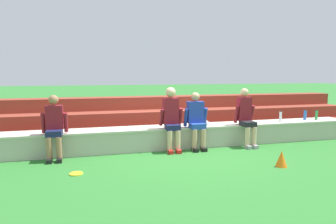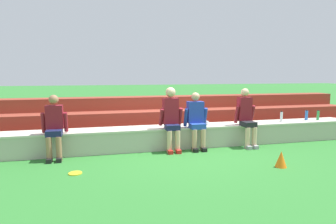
% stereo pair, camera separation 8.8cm
% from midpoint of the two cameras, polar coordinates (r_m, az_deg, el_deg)
% --- Properties ---
extents(ground_plane, '(80.00, 80.00, 0.00)m').
position_cam_midpoint_polar(ground_plane, '(6.78, 3.31, -7.35)').
color(ground_plane, '#2D752D').
extents(stone_seating_wall, '(9.05, 0.64, 0.50)m').
position_cam_midpoint_polar(stone_seating_wall, '(7.00, 2.56, -4.62)').
color(stone_seating_wall, '#B7AF9E').
rests_on(stone_seating_wall, ground).
extents(brick_bleachers, '(11.58, 1.85, 1.06)m').
position_cam_midpoint_polar(brick_bleachers, '(8.50, -0.69, -1.46)').
color(brick_bleachers, brown).
rests_on(brick_bleachers, ground).
extents(person_far_left, '(0.52, 0.55, 1.31)m').
position_cam_midpoint_polar(person_far_left, '(6.34, -21.77, -2.52)').
color(person_far_left, '#996B4C').
rests_on(person_far_left, ground).
extents(person_left_of_center, '(0.52, 0.54, 1.44)m').
position_cam_midpoint_polar(person_left_of_center, '(6.54, 0.31, -0.98)').
color(person_left_of_center, '#DBAD89').
rests_on(person_left_of_center, ground).
extents(person_center, '(0.55, 0.51, 1.31)m').
position_cam_midpoint_polar(person_center, '(6.72, 5.21, -1.40)').
color(person_center, tan).
rests_on(person_center, ground).
extents(person_right_of_center, '(0.50, 0.60, 1.39)m').
position_cam_midpoint_polar(person_right_of_center, '(7.24, 14.71, -0.78)').
color(person_right_of_center, '#DBAD89').
rests_on(person_right_of_center, ground).
extents(water_bottle_mid_right, '(0.07, 0.07, 0.27)m').
position_cam_midpoint_polar(water_bottle_mid_right, '(8.79, 26.85, -0.53)').
color(water_bottle_mid_right, green).
rests_on(water_bottle_mid_right, stone_seating_wall).
extents(water_bottle_center_gap, '(0.06, 0.06, 0.27)m').
position_cam_midpoint_polar(water_bottle_center_gap, '(8.10, 20.90, -0.82)').
color(water_bottle_center_gap, silver).
rests_on(water_bottle_center_gap, stone_seating_wall).
extents(water_bottle_near_left, '(0.08, 0.08, 0.27)m').
position_cam_midpoint_polar(water_bottle_near_left, '(8.65, 25.03, -0.54)').
color(water_bottle_near_left, blue).
rests_on(water_bottle_near_left, stone_seating_wall).
extents(plastic_cup_right_end, '(0.08, 0.08, 0.10)m').
position_cam_midpoint_polar(plastic_cup_right_end, '(7.08, 7.24, -2.16)').
color(plastic_cup_right_end, white).
rests_on(plastic_cup_right_end, stone_seating_wall).
extents(frisbee, '(0.23, 0.23, 0.02)m').
position_cam_midpoint_polar(frisbee, '(5.43, -18.00, -11.42)').
color(frisbee, yellow).
rests_on(frisbee, ground).
extents(sports_cone, '(0.22, 0.22, 0.30)m').
position_cam_midpoint_polar(sports_cone, '(5.92, 20.97, -8.55)').
color(sports_cone, orange).
rests_on(sports_cone, ground).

